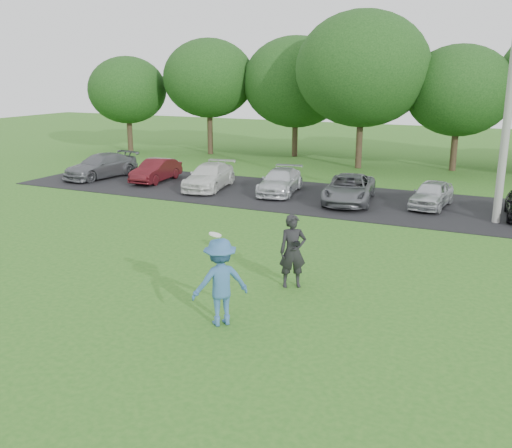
% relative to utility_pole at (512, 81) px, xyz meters
% --- Properties ---
extents(ground, '(100.00, 100.00, 0.00)m').
position_rel_utility_pole_xyz_m(ground, '(-5.84, -11.74, -5.04)').
color(ground, '#2A651C').
rests_on(ground, ground).
extents(parking_lot, '(32.00, 6.50, 0.03)m').
position_rel_utility_pole_xyz_m(parking_lot, '(-5.84, 1.26, -5.03)').
color(parking_lot, black).
rests_on(parking_lot, ground).
extents(utility_pole, '(0.28, 0.28, 10.08)m').
position_rel_utility_pole_xyz_m(utility_pole, '(0.00, 0.00, 0.00)').
color(utility_pole, gray).
rests_on(utility_pole, ground).
extents(frisbee_player, '(1.40, 1.40, 2.13)m').
position_rel_utility_pole_xyz_m(frisbee_player, '(-5.01, -11.83, -4.07)').
color(frisbee_player, '#356297').
rests_on(frisbee_player, ground).
extents(camera_bystander, '(0.83, 0.75, 1.90)m').
position_rel_utility_pole_xyz_m(camera_bystander, '(-4.42, -9.08, -4.09)').
color(camera_bystander, black).
rests_on(camera_bystander, ground).
extents(parked_cars, '(28.63, 4.63, 1.21)m').
position_rel_utility_pole_xyz_m(parked_cars, '(-6.42, 1.16, -4.45)').
color(parked_cars, slate).
rests_on(parked_cars, parking_lot).
extents(tree_row, '(42.39, 9.85, 8.64)m').
position_rel_utility_pole_xyz_m(tree_row, '(-4.33, 11.02, -0.13)').
color(tree_row, '#38281C').
rests_on(tree_row, ground).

